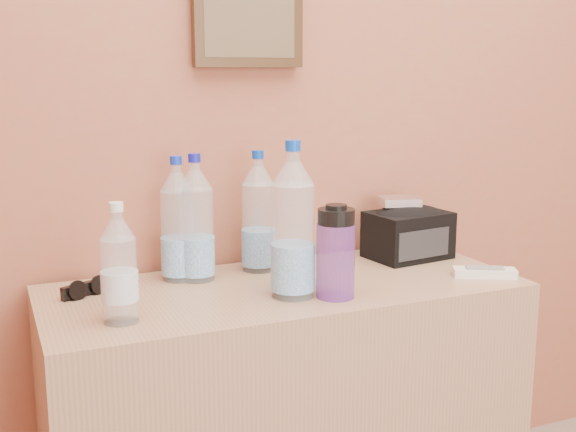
# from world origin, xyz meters

# --- Properties ---
(picture_frame) EXTENTS (0.30, 0.03, 0.25)m
(picture_frame) POSITION_xyz_m (-0.23, 1.98, 1.40)
(picture_frame) COLOR #382311
(picture_frame) RESTS_ON room_shell
(dresser) EXTENTS (1.19, 0.49, 0.74)m
(dresser) POSITION_xyz_m (-0.23, 1.73, 0.37)
(dresser) COLOR #A0875A
(dresser) RESTS_ON ground
(pet_large_a) EXTENTS (0.09, 0.09, 0.32)m
(pet_large_a) POSITION_xyz_m (-0.45, 1.89, 0.88)
(pet_large_a) COLOR #CDE6F9
(pet_large_a) RESTS_ON dresser
(pet_large_b) EXTENTS (0.09, 0.09, 0.32)m
(pet_large_b) POSITION_xyz_m (-0.41, 1.87, 0.88)
(pet_large_b) COLOR silver
(pet_large_b) RESTS_ON dresser
(pet_large_c) EXTENTS (0.09, 0.09, 0.32)m
(pet_large_c) POSITION_xyz_m (-0.23, 1.89, 0.88)
(pet_large_c) COLOR white
(pet_large_c) RESTS_ON dresser
(pet_large_d) EXTENTS (0.10, 0.10, 0.37)m
(pet_large_d) POSITION_xyz_m (-0.24, 1.64, 0.90)
(pet_large_d) COLOR white
(pet_large_d) RESTS_ON dresser
(pet_small) EXTENTS (0.07, 0.07, 0.26)m
(pet_small) POSITION_xyz_m (-0.65, 1.62, 0.85)
(pet_small) COLOR silver
(pet_small) RESTS_ON dresser
(nalgene_bottle) EXTENTS (0.09, 0.09, 0.22)m
(nalgene_bottle) POSITION_xyz_m (-0.15, 1.60, 0.85)
(nalgene_bottle) COLOR #6E36A0
(nalgene_bottle) RESTS_ON dresser
(sunglasses) EXTENTS (0.13, 0.10, 0.03)m
(sunglasses) POSITION_xyz_m (-0.69, 1.84, 0.76)
(sunglasses) COLOR black
(sunglasses) RESTS_ON dresser
(ac_remote) EXTENTS (0.17, 0.12, 0.02)m
(ac_remote) POSITION_xyz_m (0.28, 1.60, 0.75)
(ac_remote) COLOR white
(ac_remote) RESTS_ON dresser
(toiletry_bag) EXTENTS (0.24, 0.19, 0.15)m
(toiletry_bag) POSITION_xyz_m (0.20, 1.84, 0.82)
(toiletry_bag) COLOR black
(toiletry_bag) RESTS_ON dresser
(foil_packet) EXTENTS (0.13, 0.11, 0.02)m
(foil_packet) POSITION_xyz_m (0.19, 1.87, 0.90)
(foil_packet) COLOR silver
(foil_packet) RESTS_ON toiletry_bag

